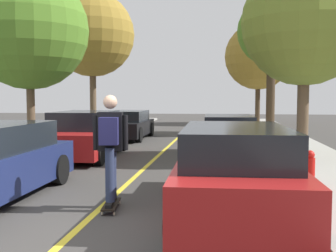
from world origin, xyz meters
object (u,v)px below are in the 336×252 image
(parked_car_right_near, at_px, (229,135))
(skateboard, at_px, (111,204))
(parked_car_right_nearest, at_px, (235,171))
(street_tree_left_nearest, at_px, (29,31))
(street_tree_left_near, at_px, (92,35))
(skateboarder, at_px, (110,142))
(parked_car_left_far, at_px, (127,125))
(street_tree_right_nearest, at_px, (305,23))
(fire_hydrant, at_px, (310,168))
(parked_car_left_near, at_px, (85,135))
(street_tree_right_far, at_px, (258,56))
(street_tree_right_near, at_px, (272,32))

(parked_car_right_near, xyz_separation_m, skateboard, (-2.03, -6.87, -0.55))
(parked_car_right_nearest, relative_size, street_tree_left_nearest, 0.79)
(street_tree_left_nearest, distance_m, street_tree_left_near, 6.81)
(street_tree_left_near, bearing_deg, street_tree_left_nearest, -90.00)
(skateboard, bearing_deg, parked_car_right_near, 73.55)
(skateboarder, bearing_deg, parked_car_left_far, 101.90)
(parked_car_right_nearest, distance_m, parked_car_right_near, 6.86)
(parked_car_left_far, height_order, street_tree_right_nearest, street_tree_right_nearest)
(street_tree_left_nearest, relative_size, street_tree_left_near, 0.86)
(parked_car_left_far, xyz_separation_m, skateboarder, (2.43, -11.55, 0.51))
(skateboarder, bearing_deg, parked_car_right_nearest, 1.23)
(parked_car_left_far, distance_m, fire_hydrant, 11.50)
(parked_car_left_near, distance_m, parked_car_right_nearest, 7.33)
(parked_car_left_near, xyz_separation_m, skateboarder, (2.43, -5.86, 0.45))
(skateboard, xyz_separation_m, skateboarder, (0.00, -0.03, 1.05))
(parked_car_left_far, xyz_separation_m, skateboard, (2.43, -11.52, -0.53))
(fire_hydrant, bearing_deg, parked_car_right_nearest, -131.88)
(street_tree_right_nearest, relative_size, street_tree_right_far, 0.85)
(street_tree_right_far, bearing_deg, street_tree_left_near, -134.92)
(parked_car_right_nearest, relative_size, skateboard, 5.40)
(fire_hydrant, xyz_separation_m, skateboard, (-3.53, -1.68, -0.40))
(street_tree_right_nearest, distance_m, fire_hydrant, 5.60)
(street_tree_left_near, relative_size, fire_hydrant, 9.81)
(parked_car_right_nearest, xyz_separation_m, fire_hydrant, (1.50, 1.67, -0.22))
(parked_car_right_near, xyz_separation_m, street_tree_right_far, (2.14, 15.23, 3.96))
(street_tree_left_near, distance_m, street_tree_right_nearest, 11.46)
(fire_hydrant, xyz_separation_m, skateboarder, (-3.53, -1.71, 0.65))
(parked_car_left_near, distance_m, street_tree_left_near, 8.88)
(parked_car_left_near, bearing_deg, parked_car_right_near, 13.17)
(parked_car_left_near, relative_size, skateboard, 5.32)
(parked_car_right_near, relative_size, street_tree_right_near, 0.61)
(parked_car_left_near, bearing_deg, street_tree_right_near, 52.53)
(parked_car_right_near, xyz_separation_m, street_tree_right_near, (2.14, 7.57, 4.39))
(street_tree_left_near, relative_size, skateboarder, 3.80)
(street_tree_left_nearest, xyz_separation_m, fire_hydrant, (8.10, -4.90, -3.59))
(street_tree_right_near, bearing_deg, street_tree_left_near, -172.81)
(parked_car_right_nearest, bearing_deg, parked_car_left_near, 127.49)
(parked_car_left_near, height_order, parked_car_right_nearest, parked_car_left_near)
(parked_car_right_near, distance_m, street_tree_left_near, 10.19)
(street_tree_left_nearest, xyz_separation_m, street_tree_right_nearest, (8.74, -0.59, -0.06))
(street_tree_right_nearest, bearing_deg, parked_car_right_nearest, -109.71)
(skateboard, bearing_deg, skateboarder, -82.86)
(parked_car_left_far, xyz_separation_m, street_tree_right_far, (6.60, 10.58, 3.97))
(street_tree_right_far, height_order, fire_hydrant, street_tree_right_far)
(street_tree_right_nearest, relative_size, skateboarder, 3.17)
(parked_car_left_near, bearing_deg, skateboarder, -67.43)
(parked_car_right_near, relative_size, street_tree_left_near, 0.59)
(parked_car_left_far, bearing_deg, parked_car_left_near, -90.01)
(street_tree_left_near, bearing_deg, street_tree_right_near, 7.19)
(parked_car_left_near, xyz_separation_m, parked_car_left_far, (0.00, 5.70, -0.07))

